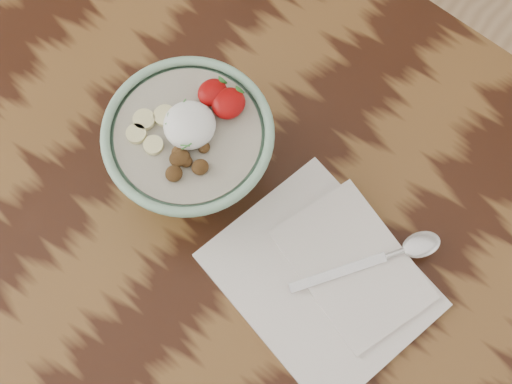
% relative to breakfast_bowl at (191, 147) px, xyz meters
% --- Properties ---
extents(table, '(1.60, 0.90, 0.75)m').
position_rel_breakfast_bowl_xyz_m(table, '(0.09, -0.04, -0.16)').
color(table, black).
rests_on(table, ground).
extents(breakfast_bowl, '(0.20, 0.20, 0.14)m').
position_rel_breakfast_bowl_xyz_m(breakfast_bowl, '(0.00, 0.00, 0.00)').
color(breakfast_bowl, '#87B697').
rests_on(breakfast_bowl, table).
extents(napkin, '(0.29, 0.25, 0.02)m').
position_rel_breakfast_bowl_xyz_m(napkin, '(0.22, -0.01, -0.06)').
color(napkin, white).
rests_on(napkin, table).
extents(spoon, '(0.12, 0.18, 0.01)m').
position_rel_breakfast_bowl_xyz_m(spoon, '(0.27, 0.07, -0.05)').
color(spoon, silver).
rests_on(spoon, napkin).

